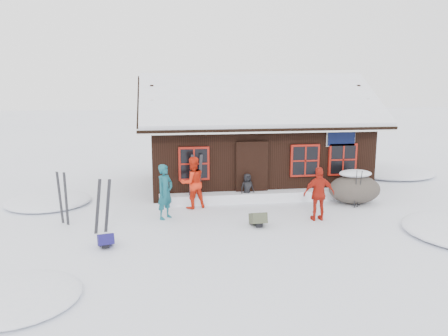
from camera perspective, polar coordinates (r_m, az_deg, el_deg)
The scene contains 15 objects.
ground at distance 12.88m, azimuth 2.00°, elevation -7.13°, with size 120.00×120.00×0.00m, color white.
mountain_hut at distance 17.60m, azimuth 3.81°, elevation 3.00°, with size 8.90×6.09×4.42m.
snow_drift at distance 15.26m, azimuth 5.97°, elevation -3.62°, with size 7.60×0.60×0.35m, color white.
snow_mounds at distance 14.98m, azimuth 6.90°, elevation -4.60°, with size 20.60×13.20×0.48m.
skier_teal at distance 13.15m, azimuth -7.71°, elevation -3.09°, with size 0.60×0.40×1.66m, color #124D58.
skier_orange_left at distance 14.17m, azimuth -4.12°, elevation -1.92°, with size 0.82×0.64×1.69m, color red.
skier_orange_right at distance 13.18m, azimuth 12.30°, elevation -3.32°, with size 0.94×0.39×1.61m, color #AA1E11.
skier_crouched at distance 14.95m, azimuth 3.04°, elevation -2.60°, with size 0.49×0.32×0.99m, color black.
boulder at distance 15.42m, azimuth 16.68°, elevation -2.55°, with size 1.76×1.32×1.03m.
ski_pair_left at distance 12.27m, azimuth -15.56°, elevation -4.92°, with size 0.52×0.14×1.55m.
ski_pair_mid at distance 13.38m, azimuth -20.28°, elevation -3.82°, with size 0.34×0.29×1.58m.
ski_pair_right at distance 14.63m, azimuth -3.76°, elevation -1.62°, with size 0.51×0.12×1.74m.
ski_poles at distance 14.90m, azimuth 17.05°, elevation -2.72°, with size 0.23×0.11×1.28m.
backpack_blue at distance 11.36m, azimuth -15.18°, elevation -9.29°, with size 0.37×0.49×0.27m, color #181455.
backpack_olive at distance 12.56m, azimuth 4.47°, elevation -6.90°, with size 0.42×0.56×0.30m, color #414632.
Camera 1 is at (-2.31, -12.03, 3.98)m, focal length 35.00 mm.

